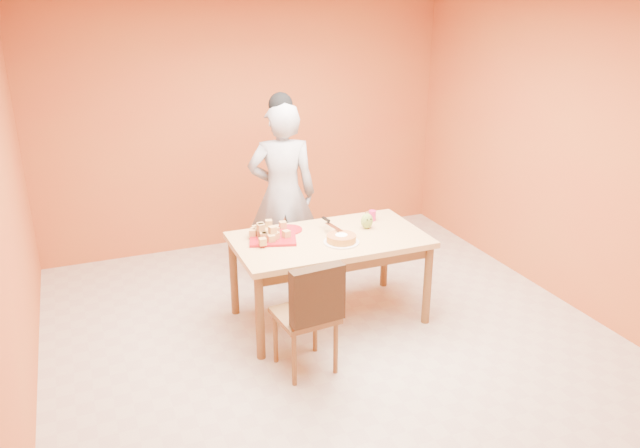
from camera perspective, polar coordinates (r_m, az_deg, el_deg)
name	(u,v)px	position (r m, az deg, el deg)	size (l,w,h in m)	color
floor	(339,347)	(5.13, 1.72, -11.15)	(5.00, 5.00, 0.00)	beige
wall_back	(247,123)	(6.86, -6.68, 9.16)	(4.50, 4.50, 0.00)	#B35E29
wall_left	(0,229)	(4.23, -27.18, -0.42)	(5.00, 5.00, 0.00)	#B35E29
wall_right	(580,158)	(5.82, 22.70, 5.61)	(5.00, 5.00, 0.00)	#B35E29
dining_table	(329,248)	(5.25, 0.86, -2.17)	(1.60, 0.90, 0.76)	tan
dining_chair	(306,313)	(4.63, -1.31, -8.15)	(0.46, 0.52, 0.92)	brown
pastry_pile	(273,230)	(5.18, -4.36, -0.52)	(0.34, 0.34, 0.11)	tan
person	(283,195)	(5.92, -3.44, 2.71)	(0.64, 0.42, 1.76)	#9C9C9E
pastry_platter	(273,237)	(5.21, -4.34, -1.21)	(0.38, 0.38, 0.02)	maroon
red_dinner_plate	(289,230)	(5.37, -2.87, -0.52)	(0.23, 0.23, 0.01)	maroon
white_cake_plate	(341,242)	(5.11, 1.96, -1.67)	(0.29, 0.29, 0.01)	white
sponge_cake	(341,238)	(5.09, 1.96, -1.32)	(0.24, 0.24, 0.06)	gold
cake_server	(334,227)	(5.24, 1.27, -0.27)	(0.05, 0.23, 0.01)	white
egg_ornament	(367,221)	(5.40, 4.31, 0.28)	(0.11, 0.09, 0.14)	olive
magenta_glass	(372,216)	(5.60, 4.80, 0.78)	(0.06, 0.06, 0.09)	#B91B55
checker_tin	(370,214)	(5.73, 4.58, 0.90)	(0.09, 0.09, 0.03)	#3C2410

